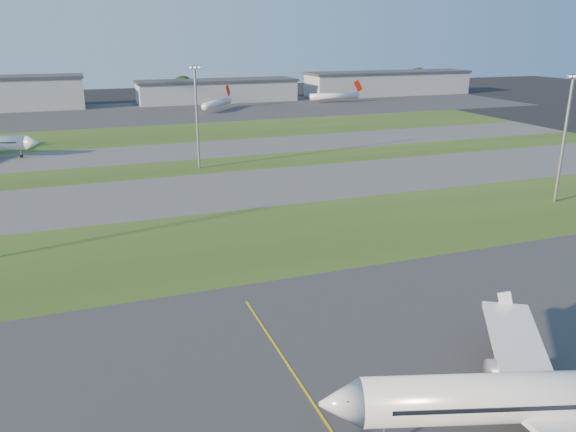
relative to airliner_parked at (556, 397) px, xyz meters
name	(u,v)px	position (x,y,z in m)	size (l,w,h in m)	color
grass_strip_a	(179,249)	(-21.98, 56.16, -4.36)	(300.00, 34.00, 0.01)	#2B4818
taxiway_a	(152,196)	(-21.98, 89.16, -4.36)	(300.00, 32.00, 0.01)	#515154
grass_strip_b	(139,171)	(-21.98, 114.16, -4.36)	(300.00, 18.00, 0.01)	#2B4818
taxiway_b	(131,155)	(-21.98, 136.16, -4.36)	(300.00, 26.00, 0.01)	#515154
grass_strip_c	(122,136)	(-21.98, 169.16, -4.36)	(300.00, 40.00, 0.01)	#2B4818
apron_far	(111,114)	(-21.98, 229.16, -4.36)	(400.00, 80.00, 0.01)	#333335
airliner_parked	(556,397)	(0.00, 0.00, 0.00)	(38.71, 32.60, 12.44)	white
mini_jet_near	(217,103)	(24.55, 224.44, -1.09)	(18.90, 23.66, 9.48)	white
mini_jet_far	(335,96)	(88.19, 234.62, -1.09)	(28.64, 4.34, 9.48)	white
light_mast_centre	(197,111)	(-6.98, 112.16, 10.44)	(3.20, 0.70, 25.80)	gray
light_mast_east	(565,131)	(56.02, 56.16, 10.44)	(3.20, 0.70, 25.80)	gray
hangar_west	(2,93)	(-66.98, 259.16, 3.27)	(71.40, 23.00, 15.20)	#9EA0A5
hangar_east	(217,91)	(33.02, 259.16, 1.27)	(81.60, 23.00, 11.20)	#9EA0A5
hangar_far_east	(388,83)	(133.02, 259.16, 2.27)	(96.90, 23.00, 13.20)	#9EA0A5
tree_mid_west	(62,93)	(-41.98, 270.16, 1.47)	(9.90, 9.90, 10.80)	black
tree_mid_east	(183,87)	(18.02, 273.16, 2.44)	(11.55, 11.55, 12.60)	black
tree_east	(316,84)	(93.02, 271.16, 1.79)	(10.45, 10.45, 11.40)	black
tree_far_east	(418,78)	(163.02, 275.16, 3.09)	(12.65, 12.65, 13.80)	black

